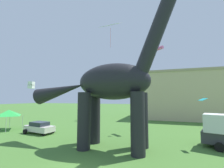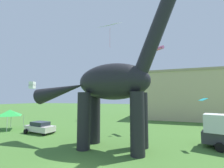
% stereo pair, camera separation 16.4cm
% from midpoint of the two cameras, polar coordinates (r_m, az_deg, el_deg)
% --- Properties ---
extents(dinosaur_sculpture, '(16.89, 3.58, 17.65)m').
position_cam_midpoint_polar(dinosaur_sculpture, '(15.49, 0.43, 0.89)').
color(dinosaur_sculpture, black).
rests_on(dinosaur_sculpture, ground_plane).
extents(parked_sedan_left, '(4.42, 2.40, 1.55)m').
position_cam_midpoint_polar(parked_sedan_left, '(24.26, -24.47, -14.08)').
color(parked_sedan_left, silver).
rests_on(parked_sedan_left, ground_plane).
extents(festival_canopy_tent, '(3.15, 3.15, 3.00)m').
position_cam_midpoint_polar(festival_canopy_tent, '(28.82, -32.97, -8.74)').
color(festival_canopy_tent, '#B2B2B7').
rests_on(festival_canopy_tent, ground_plane).
extents(kite_drifting, '(1.70, 1.32, 2.00)m').
position_cam_midpoint_polar(kite_drifting, '(34.75, -7.37, -5.22)').
color(kite_drifting, white).
extents(kite_far_right, '(0.97, 0.97, 1.16)m').
position_cam_midpoint_polar(kite_far_right, '(30.36, -26.82, -0.36)').
color(kite_far_right, white).
extents(kite_far_left, '(0.83, 0.96, 0.24)m').
position_cam_midpoint_polar(kite_far_left, '(17.91, 30.37, -4.85)').
color(kite_far_left, '#19B2B7').
extents(kite_mid_left, '(1.72, 1.26, 2.13)m').
position_cam_midpoint_polar(kite_mid_left, '(13.34, -0.39, 20.57)').
color(kite_mid_left, white).
extents(kite_near_high, '(1.85, 1.89, 0.53)m').
position_cam_midpoint_polar(kite_near_high, '(25.78, 16.40, 12.30)').
color(kite_near_high, pink).
extents(background_building_block, '(24.23, 12.64, 10.86)m').
position_cam_midpoint_polar(background_building_block, '(41.92, 28.94, -3.59)').
color(background_building_block, '#CCB78E').
rests_on(background_building_block, ground_plane).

